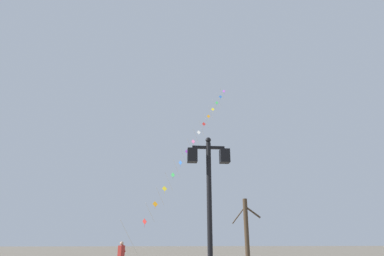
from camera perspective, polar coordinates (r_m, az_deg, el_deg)
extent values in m
cylinder|color=black|center=(9.00, 3.18, -16.47)|extent=(0.14, 0.14, 4.50)
sphere|color=black|center=(9.41, 2.92, -2.16)|extent=(0.16, 0.16, 0.16)
cube|color=black|center=(9.35, 2.94, -3.51)|extent=(0.95, 0.08, 0.08)
cube|color=black|center=(9.23, 0.05, -4.93)|extent=(0.28, 0.28, 0.40)
cube|color=beige|center=(9.23, 0.05, -4.93)|extent=(0.19, 0.19, 0.30)
cube|color=black|center=(9.36, 5.85, -5.04)|extent=(0.28, 0.28, 0.40)
cube|color=beige|center=(9.36, 5.85, -5.04)|extent=(0.19, 0.19, 0.30)
cylinder|color=silver|center=(23.09, -10.74, -19.51)|extent=(1.49, 2.29, 2.88)
cylinder|color=silver|center=(24.76, -7.51, -14.75)|extent=(0.71, 1.09, 1.36)
cylinder|color=silver|center=(25.95, -5.74, -12.03)|extent=(0.71, 1.09, 1.36)
cylinder|color=silver|center=(27.21, -4.16, -9.54)|extent=(0.71, 1.09, 1.36)
cylinder|color=silver|center=(28.53, -2.75, -7.26)|extent=(0.71, 1.09, 1.36)
cylinder|color=silver|center=(29.91, -1.47, -5.19)|extent=(0.71, 1.09, 1.36)
cylinder|color=silver|center=(31.34, -0.31, -3.31)|extent=(0.71, 1.09, 1.36)
cylinder|color=silver|center=(32.81, 0.73, -1.59)|extent=(0.71, 1.09, 1.36)
cylinder|color=silver|center=(34.32, 1.69, -0.02)|extent=(0.71, 1.09, 1.36)
cylinder|color=silver|center=(35.86, 2.56, 1.42)|extent=(0.71, 1.09, 1.36)
cylinder|color=silver|center=(37.43, 3.37, 2.74)|extent=(0.71, 1.09, 1.36)
cylinder|color=silver|center=(39.02, 4.11, 3.95)|extent=(0.71, 1.09, 1.36)
cylinder|color=silver|center=(40.64, 4.79, 5.07)|extent=(0.71, 1.09, 1.36)
cylinder|color=silver|center=(42.28, 5.42, 6.10)|extent=(0.71, 1.09, 1.36)
cube|color=red|center=(24.20, -8.48, -16.21)|extent=(0.33, 0.30, 0.44)
cylinder|color=red|center=(24.19, -8.51, -16.90)|extent=(0.03, 0.03, 0.24)
cube|color=orange|center=(25.35, -6.60, -13.36)|extent=(0.41, 0.17, 0.44)
cylinder|color=orange|center=(25.32, -6.63, -13.99)|extent=(0.03, 0.05, 0.21)
cube|color=yellow|center=(26.57, -4.93, -10.75)|extent=(0.41, 0.18, 0.44)
cylinder|color=yellow|center=(26.53, -4.95, -11.38)|extent=(0.02, 0.03, 0.25)
cube|color=green|center=(27.86, -3.43, -8.37)|extent=(0.34, 0.30, 0.44)
cylinder|color=green|center=(27.81, -3.45, -8.94)|extent=(0.04, 0.05, 0.21)
cube|color=blue|center=(29.21, -2.09, -6.21)|extent=(0.31, 0.33, 0.44)
cylinder|color=blue|center=(29.15, -2.10, -6.74)|extent=(0.04, 0.04, 0.21)
cube|color=purple|center=(30.62, -0.88, -4.23)|extent=(0.40, 0.21, 0.44)
cylinder|color=purple|center=(30.54, -0.88, -4.76)|extent=(0.02, 0.02, 0.24)
cube|color=pink|center=(32.07, 0.22, -2.43)|extent=(0.37, 0.25, 0.44)
cylinder|color=pink|center=(31.98, 0.22, -2.94)|extent=(0.04, 0.05, 0.25)
cube|color=white|center=(33.56, 1.22, -0.78)|extent=(0.40, 0.20, 0.44)
cylinder|color=white|center=(33.47, 1.23, -1.25)|extent=(0.03, 0.04, 0.23)
cube|color=red|center=(35.09, 2.14, 0.72)|extent=(0.41, 0.16, 0.44)
cylinder|color=red|center=(34.99, 2.14, 0.27)|extent=(0.03, 0.04, 0.24)
cube|color=orange|center=(36.64, 2.97, 2.10)|extent=(0.40, 0.20, 0.44)
cylinder|color=orange|center=(36.53, 2.98, 1.65)|extent=(0.04, 0.05, 0.27)
cube|color=yellow|center=(38.22, 3.74, 3.36)|extent=(0.39, 0.23, 0.44)
cylinder|color=yellow|center=(38.10, 3.75, 2.89)|extent=(0.04, 0.06, 0.33)
cube|color=green|center=(39.83, 4.45, 4.52)|extent=(0.38, 0.24, 0.44)
cylinder|color=green|center=(39.70, 4.47, 4.10)|extent=(0.04, 0.05, 0.30)
cube|color=blue|center=(41.46, 5.11, 5.59)|extent=(0.40, 0.19, 0.44)
cylinder|color=blue|center=(41.34, 5.12, 5.24)|extent=(0.03, 0.04, 0.21)
cube|color=purple|center=(43.10, 5.72, 6.58)|extent=(0.34, 0.29, 0.44)
cylinder|color=purple|center=(42.96, 5.73, 6.18)|extent=(0.05, 0.05, 0.31)
cube|color=#B22D26|center=(20.65, -12.54, -20.66)|extent=(0.39, 0.45, 0.60)
sphere|color=tan|center=(20.64, -12.45, -19.50)|extent=(0.22, 0.22, 0.22)
cylinder|color=#B22D26|center=(20.82, -12.13, -20.20)|extent=(0.26, 0.39, 0.50)
cylinder|color=#423323|center=(19.41, 9.76, -18.38)|extent=(0.26, 0.26, 4.09)
cylinder|color=#423323|center=(19.91, 9.42, -14.88)|extent=(0.25, 0.96, 0.66)
cylinder|color=#423323|center=(19.57, 10.80, -14.55)|extent=(0.92, 0.13, 0.71)
cylinder|color=#423323|center=(19.93, 8.37, -15.17)|extent=(0.63, 1.17, 0.95)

